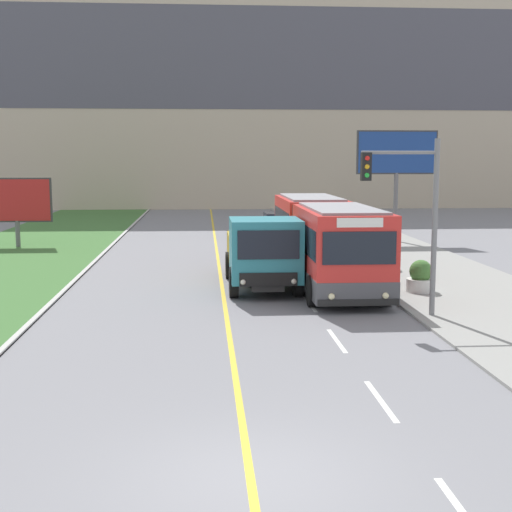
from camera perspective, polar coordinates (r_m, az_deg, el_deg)
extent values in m
plane|color=slate|center=(10.98, -0.45, -17.38)|extent=(300.00, 300.00, 0.00)
cube|color=gold|center=(10.97, -0.45, -17.36)|extent=(0.14, 140.00, 0.01)
cube|color=silver|center=(14.32, 9.94, -11.32)|extent=(0.12, 2.40, 0.01)
cube|color=silver|center=(18.63, 6.48, -6.73)|extent=(0.12, 2.40, 0.01)
cube|color=silver|center=(23.04, 4.36, -3.87)|extent=(0.12, 2.40, 0.01)
cube|color=silver|center=(27.52, 2.94, -1.94)|extent=(0.12, 2.40, 0.01)
cube|color=silver|center=(32.03, 1.92, -0.54)|extent=(0.12, 2.40, 0.01)
cube|color=silver|center=(36.57, 1.15, 0.51)|extent=(0.12, 2.40, 0.01)
cube|color=silver|center=(41.12, 0.55, 1.32)|extent=(0.12, 2.40, 0.01)
cube|color=silver|center=(45.67, 0.07, 1.98)|extent=(0.12, 2.40, 0.01)
cube|color=#BCAD93|center=(69.73, -3.78, 14.61)|extent=(80.00, 8.00, 25.80)
cube|color=#4C4C56|center=(65.83, -3.76, 15.58)|extent=(80.00, 0.04, 9.03)
cube|color=red|center=(24.28, 6.76, 0.56)|extent=(2.52, 5.88, 2.69)
cube|color=#4C4C51|center=(24.42, 6.72, -1.75)|extent=(2.54, 5.90, 0.70)
cube|color=black|center=(24.23, 6.77, 1.51)|extent=(2.55, 5.41, 0.94)
cube|color=gray|center=(24.14, 6.81, 3.82)|extent=(2.15, 5.29, 0.08)
cube|color=red|center=(30.91, 4.38, 2.15)|extent=(2.52, 5.88, 2.69)
cube|color=#4C4C51|center=(31.03, 4.36, 0.32)|extent=(2.54, 5.90, 0.70)
cube|color=black|center=(30.87, 4.39, 2.90)|extent=(2.55, 5.41, 0.94)
cube|color=gray|center=(30.81, 4.41, 4.71)|extent=(2.15, 5.29, 0.08)
cube|color=#474747|center=(27.59, 5.43, 1.45)|extent=(2.32, 0.90, 2.47)
cube|color=black|center=(21.35, 8.28, 0.63)|extent=(2.22, 0.04, 0.99)
cube|color=black|center=(21.61, 8.20, -3.71)|extent=(2.47, 0.06, 0.20)
sphere|color=#F4EAB2|center=(21.40, 6.07, -3.24)|extent=(0.20, 0.20, 0.20)
sphere|color=#F4EAB2|center=(21.75, 10.33, -3.15)|extent=(0.20, 0.20, 0.20)
cube|color=white|center=(21.27, 8.32, 2.66)|extent=(1.39, 0.04, 0.28)
cylinder|color=black|center=(22.64, 4.52, -2.80)|extent=(0.28, 1.00, 1.00)
cylinder|color=black|center=(23.13, 10.41, -2.69)|extent=(0.28, 1.00, 1.00)
cylinder|color=black|center=(26.08, 3.35, -1.38)|extent=(0.28, 1.00, 1.00)
cylinder|color=black|center=(26.50, 8.50, -1.30)|extent=(0.28, 1.00, 1.00)
cylinder|color=black|center=(31.47, 2.04, 0.22)|extent=(0.28, 1.00, 1.00)
cylinder|color=black|center=(31.82, 6.34, 0.26)|extent=(0.28, 1.00, 1.00)
cube|color=black|center=(26.45, 0.34, -1.35)|extent=(1.06, 6.66, 0.20)
cube|color=teal|center=(24.20, 0.74, 0.52)|extent=(2.36, 2.43, 2.08)
cube|color=black|center=(22.94, 1.01, 0.90)|extent=(2.01, 0.04, 0.94)
cube|color=black|center=(23.09, 1.01, -1.90)|extent=(1.89, 0.06, 0.44)
sphere|color=silver|center=(23.04, -1.04, -2.10)|extent=(0.18, 0.18, 0.18)
sphere|color=silver|center=(23.19, 3.04, -2.05)|extent=(0.18, 0.18, 0.18)
cube|color=#B7931E|center=(27.74, 0.12, -0.59)|extent=(2.24, 3.98, 0.12)
cube|color=#B7931E|center=(27.61, -2.08, 0.45)|extent=(0.12, 3.98, 1.15)
cube|color=#B7931E|center=(27.77, 2.31, 0.49)|extent=(0.12, 3.98, 1.15)
cube|color=#B7931E|center=(25.77, 0.45, -0.08)|extent=(2.24, 0.12, 1.15)
cube|color=#B7931E|center=(29.58, -0.16, 0.95)|extent=(2.24, 0.12, 1.15)
cube|color=#B7931E|center=(25.68, 0.45, 1.45)|extent=(2.24, 0.12, 0.24)
cylinder|color=black|center=(24.05, -1.79, -2.11)|extent=(0.30, 1.04, 1.04)
cylinder|color=black|center=(24.24, 3.35, -2.04)|extent=(0.30, 1.04, 1.04)
cylinder|color=black|center=(27.89, -2.14, -0.73)|extent=(0.30, 1.04, 1.04)
cylinder|color=black|center=(28.05, 2.31, -0.68)|extent=(0.30, 1.04, 1.04)
cube|color=black|center=(42.43, 1.75, 2.19)|extent=(1.80, 4.30, 0.61)
cube|color=black|center=(42.48, 1.74, 3.05)|extent=(1.53, 2.36, 0.65)
cylinder|color=black|center=(41.10, 0.81, 1.75)|extent=(0.18, 0.62, 0.62)
cylinder|color=black|center=(41.27, 3.06, 1.77)|extent=(0.18, 0.62, 0.62)
cylinder|color=black|center=(43.66, 0.52, 2.11)|extent=(0.18, 0.62, 0.62)
cylinder|color=black|center=(43.82, 2.63, 2.12)|extent=(0.18, 0.62, 0.62)
cylinder|color=slate|center=(21.35, 14.09, 2.07)|extent=(0.16, 0.16, 5.23)
cylinder|color=slate|center=(20.93, 11.41, 8.12)|extent=(2.20, 0.10, 0.10)
cube|color=black|center=(20.70, 8.80, 7.08)|extent=(0.28, 0.24, 0.80)
sphere|color=red|center=(20.57, 8.89, 7.74)|extent=(0.14, 0.14, 0.14)
sphere|color=orange|center=(20.57, 8.88, 7.07)|extent=(0.14, 0.14, 0.14)
sphere|color=green|center=(20.58, 8.87, 6.40)|extent=(0.14, 0.14, 0.14)
cylinder|color=#59595B|center=(40.48, 11.09, 3.82)|extent=(0.24, 0.24, 3.87)
cube|color=#333333|center=(40.39, 11.21, 8.14)|extent=(4.49, 0.20, 2.39)
cube|color=navy|center=(40.28, 11.25, 8.14)|extent=(4.33, 0.02, 2.23)
cylinder|color=#59595B|center=(39.64, -18.52, 1.69)|extent=(0.24, 0.24, 1.41)
cube|color=#333333|center=(39.50, -18.63, 4.27)|extent=(3.66, 0.20, 2.33)
cube|color=#AD1E1E|center=(39.40, -18.67, 4.26)|extent=(3.50, 0.02, 2.17)
cylinder|color=silver|center=(25.35, 13.01, -2.29)|extent=(0.98, 0.98, 0.45)
sphere|color=#477A38|center=(25.27, 13.05, -1.19)|extent=(0.78, 0.78, 0.78)
cylinder|color=silver|center=(30.10, 10.31, -0.59)|extent=(0.97, 0.97, 0.49)
sphere|color=#477A38|center=(30.03, 10.34, 0.38)|extent=(0.77, 0.77, 0.77)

